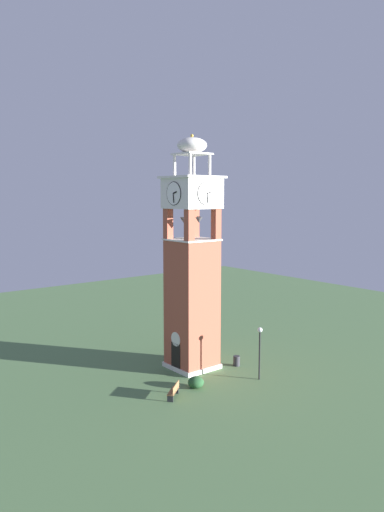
# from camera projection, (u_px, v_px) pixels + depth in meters

# --- Properties ---
(ground) EXTENTS (80.00, 80.00, 0.00)m
(ground) POSITION_uv_depth(u_px,v_px,m) (192.00, 367.00, 38.89)
(ground) COLOR #517547
(clock_tower) EXTENTS (3.75, 3.75, 17.92)m
(clock_tower) POSITION_uv_depth(u_px,v_px,m) (192.00, 274.00, 38.00)
(clock_tower) COLOR #9E4C38
(clock_tower) RESTS_ON ground
(park_bench) EXTENTS (1.34, 1.53, 0.95)m
(park_bench) POSITION_uv_depth(u_px,v_px,m) (174.00, 391.00, 32.97)
(park_bench) COLOR brown
(park_bench) RESTS_ON ground
(lamp_post) EXTENTS (0.36, 0.36, 3.90)m
(lamp_post) POSITION_uv_depth(u_px,v_px,m) (260.00, 344.00, 35.98)
(lamp_post) COLOR black
(lamp_post) RESTS_ON ground
(trash_bin) EXTENTS (0.52, 0.52, 0.80)m
(trash_bin) POSITION_uv_depth(u_px,v_px,m) (237.00, 361.00, 39.17)
(trash_bin) COLOR #2D2D33
(trash_bin) RESTS_ON ground
(shrub_near_entry) EXTENTS (1.12, 1.12, 0.81)m
(shrub_near_entry) POSITION_uv_depth(u_px,v_px,m) (196.00, 382.00, 34.66)
(shrub_near_entry) COLOR #234C28
(shrub_near_entry) RESTS_ON ground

